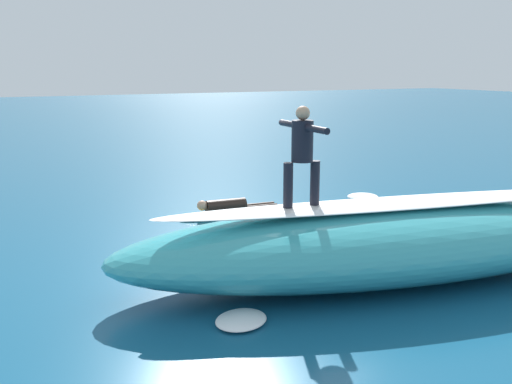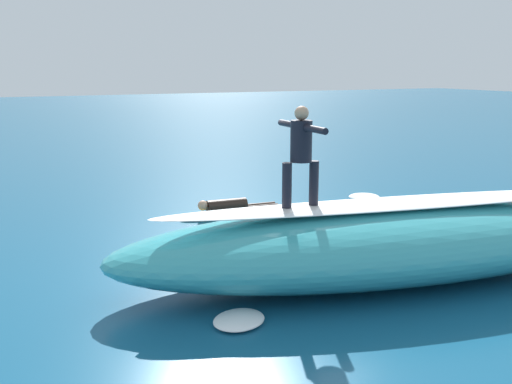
{
  "view_description": "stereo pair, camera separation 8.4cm",
  "coord_description": "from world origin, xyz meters",
  "px_view_note": "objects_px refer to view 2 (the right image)",
  "views": [
    {
      "loc": [
        5.33,
        8.91,
        3.23
      ],
      "look_at": [
        0.73,
        -0.25,
        1.01
      ],
      "focal_mm": 40.66,
      "sensor_mm": 36.0,
      "label": 1
    },
    {
      "loc": [
        5.26,
        8.94,
        3.23
      ],
      "look_at": [
        0.73,
        -0.25,
        1.01
      ],
      "focal_mm": 40.66,
      "sensor_mm": 36.0,
      "label": 2
    }
  ],
  "objects_px": {
    "surfboard_riding": "(300,209)",
    "surfboard_paddling": "(227,215)",
    "surfer_paddling": "(233,206)",
    "surfer_riding": "(301,149)"
  },
  "relations": [
    {
      "from": "surfboard_riding",
      "to": "surfer_paddling",
      "type": "distance_m",
      "value": 4.45
    },
    {
      "from": "surfboard_riding",
      "to": "surfboard_paddling",
      "type": "height_order",
      "value": "surfboard_riding"
    },
    {
      "from": "surfboard_riding",
      "to": "surfboard_paddling",
      "type": "bearing_deg",
      "value": -95.71
    },
    {
      "from": "surfer_riding",
      "to": "surfboard_riding",
      "type": "bearing_deg",
      "value": -176.73
    },
    {
      "from": "surfboard_riding",
      "to": "surfer_riding",
      "type": "xyz_separation_m",
      "value": [
        0.0,
        0.0,
        0.89
      ]
    },
    {
      "from": "surfboard_riding",
      "to": "surfer_paddling",
      "type": "relative_size",
      "value": 1.12
    },
    {
      "from": "surfboard_paddling",
      "to": "surfer_riding",
      "type": "bearing_deg",
      "value": 85.74
    },
    {
      "from": "surfboard_riding",
      "to": "surfer_paddling",
      "type": "height_order",
      "value": "surfboard_riding"
    },
    {
      "from": "surfer_riding",
      "to": "surfboard_paddling",
      "type": "distance_m",
      "value": 4.79
    },
    {
      "from": "surfboard_paddling",
      "to": "surfer_paddling",
      "type": "xyz_separation_m",
      "value": [
        -0.14,
        0.01,
        0.18
      ]
    }
  ]
}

